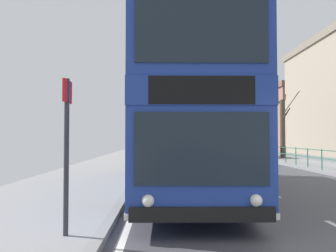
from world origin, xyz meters
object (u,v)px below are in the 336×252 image
background_bus_far_lane (228,138)px  background_building_01 (300,119)px  bus_stop_sign_near (67,138)px  bare_tree_far_00 (282,126)px  double_decker_bus_main (183,118)px

background_bus_far_lane → background_building_01: background_building_01 is taller
bus_stop_sign_near → background_building_01: 50.64m
bus_stop_sign_near → bare_tree_far_00: size_ratio=0.44×
bare_tree_far_00 → background_building_01: 25.65m
background_building_01 → double_decker_bus_main: bearing=-116.0°
background_bus_far_lane → bus_stop_sign_near: bearing=-106.0°
double_decker_bus_main → bare_tree_far_00: size_ratio=2.08×
double_decker_bus_main → bare_tree_far_00: 18.85m
bus_stop_sign_near → bare_tree_far_00: (11.12, 22.38, 0.99)m
double_decker_bus_main → bus_stop_sign_near: size_ratio=4.73×
double_decker_bus_main → background_building_01: bearing=64.0°
bare_tree_far_00 → background_building_01: bearing=65.7°
background_bus_far_lane → bare_tree_far_00: bare_tree_far_00 is taller
double_decker_bus_main → background_bus_far_lane: bearing=75.4°
bus_stop_sign_near → bare_tree_far_00: 25.01m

